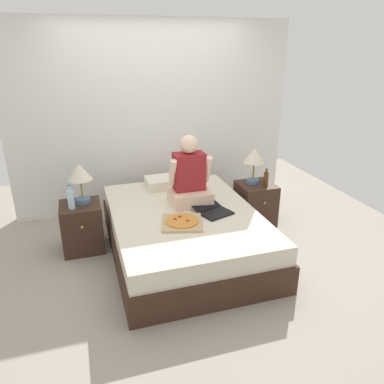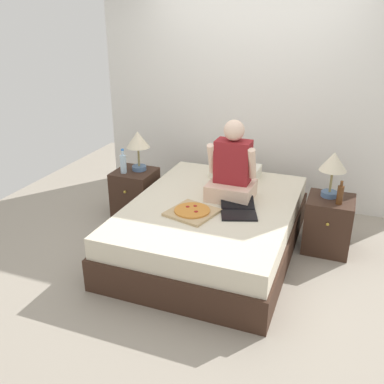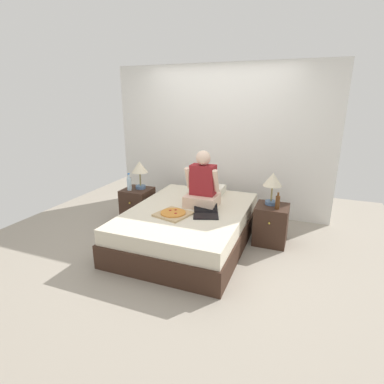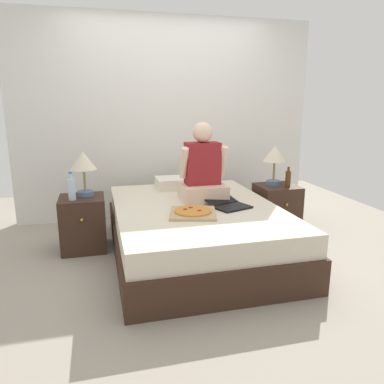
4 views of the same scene
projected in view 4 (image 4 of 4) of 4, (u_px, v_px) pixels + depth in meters
name	position (u px, v px, depth m)	size (l,w,h in m)	color
ground_plane	(196.00, 254.00, 3.72)	(5.78, 5.78, 0.00)	#9E9384
wall_back	(167.00, 120.00, 4.77)	(3.78, 0.12, 2.50)	silver
bed	(196.00, 230.00, 3.67)	(1.57, 2.14, 0.50)	#382319
nightstand_left	(83.00, 223.00, 3.79)	(0.44, 0.47, 0.55)	#382319
lamp_on_left_nightstand	(83.00, 164.00, 3.71)	(0.26, 0.26, 0.45)	#4C6B93
water_bottle	(72.00, 189.00, 3.60)	(0.07, 0.07, 0.28)	silver
nightstand_right	(276.00, 209.00, 4.31)	(0.44, 0.47, 0.55)	#382319
lamp_on_right_nightstand	(275.00, 156.00, 4.21)	(0.26, 0.26, 0.45)	#4C6B93
beer_bottle	(288.00, 179.00, 4.14)	(0.06, 0.06, 0.23)	#512D14
pillow	(179.00, 183.00, 4.34)	(0.52, 0.34, 0.12)	silver
person_seated	(203.00, 172.00, 3.77)	(0.47, 0.40, 0.78)	beige
laptop	(228.00, 204.00, 3.56)	(0.44, 0.50, 0.07)	black
pizza_box	(193.00, 213.00, 3.31)	(0.49, 0.49, 0.05)	tan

